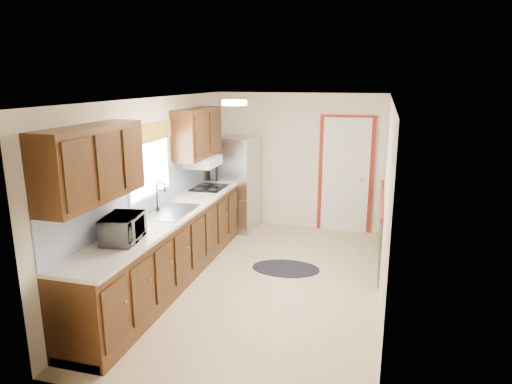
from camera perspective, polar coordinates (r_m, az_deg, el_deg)
The scene contains 8 objects.
room_shell at distance 5.78m, azimuth 0.86°, elevation -0.40°, with size 3.20×5.20×2.52m.
kitchen_run at distance 6.05m, azimuth -11.29°, elevation -3.87°, with size 0.63×4.00×2.20m.
back_wall_trim at distance 7.84m, azimuth 11.99°, elevation 0.81°, with size 1.12×2.30×2.08m.
ceiling_fixture at distance 5.50m, azimuth -2.72°, elevation 11.09°, with size 0.30×0.30×0.06m, color #FFD88C.
microwave at distance 5.07m, azimuth -16.35°, elevation -4.05°, with size 0.52×0.29×0.35m, color white.
refrigerator at distance 8.06m, azimuth -2.53°, elevation 1.03°, with size 0.75×0.73×1.66m.
rug at distance 6.61m, azimuth 3.73°, elevation -9.50°, with size 0.96×0.62×0.01m, color black.
cooktop at distance 7.29m, azimuth -5.89°, elevation 0.55°, with size 0.47×0.57×0.02m, color black.
Camera 1 is at (1.40, -5.42, 2.64)m, focal length 32.00 mm.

